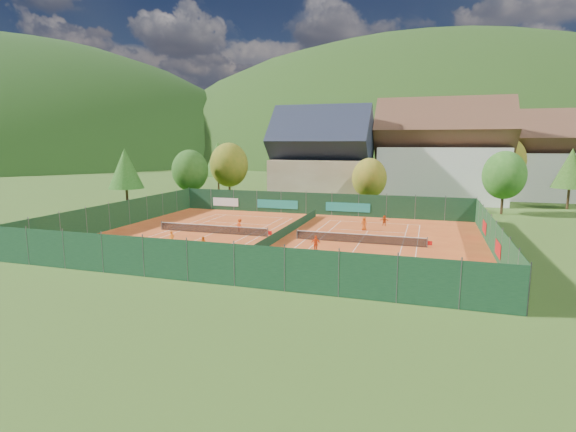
# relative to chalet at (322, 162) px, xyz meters

# --- Properties ---
(ground) EXTENTS (600.00, 600.00, 0.00)m
(ground) POSITION_rel_chalet_xyz_m (3.00, -30.00, -6.64)
(ground) COLOR #305019
(ground) RESTS_ON ground
(clay_pad) EXTENTS (40.00, 32.00, 0.01)m
(clay_pad) POSITION_rel_chalet_xyz_m (3.00, -30.00, -6.62)
(clay_pad) COLOR #BB481B
(clay_pad) RESTS_ON ground
(court_markings_left) EXTENTS (11.03, 23.83, 0.00)m
(court_markings_left) POSITION_rel_chalet_xyz_m (-5.00, -30.00, -6.61)
(court_markings_left) COLOR white
(court_markings_left) RESTS_ON ground
(court_markings_right) EXTENTS (11.03, 23.83, 0.00)m
(court_markings_right) POSITION_rel_chalet_xyz_m (11.00, -30.00, -6.61)
(court_markings_right) COLOR white
(court_markings_right) RESTS_ON ground
(tennis_net_left) EXTENTS (13.30, 0.10, 1.02)m
(tennis_net_left) POSITION_rel_chalet_xyz_m (-4.85, -30.00, -6.12)
(tennis_net_left) COLOR #59595B
(tennis_net_left) RESTS_ON ground
(tennis_net_right) EXTENTS (13.30, 0.10, 1.02)m
(tennis_net_right) POSITION_rel_chalet_xyz_m (11.15, -30.00, -6.12)
(tennis_net_right) COLOR #59595B
(tennis_net_right) RESTS_ON ground
(court_divider) EXTENTS (0.03, 28.80, 1.00)m
(court_divider) POSITION_rel_chalet_xyz_m (3.00, -30.00, -6.12)
(court_divider) COLOR #12331E
(court_divider) RESTS_ON ground
(fence_north) EXTENTS (40.00, 0.10, 3.00)m
(fence_north) POSITION_rel_chalet_xyz_m (2.54, -14.01, -5.16)
(fence_north) COLOR #12331D
(fence_north) RESTS_ON ground
(fence_south) EXTENTS (40.00, 0.04, 3.00)m
(fence_south) POSITION_rel_chalet_xyz_m (3.00, -46.00, -5.12)
(fence_south) COLOR #153B22
(fence_south) RESTS_ON ground
(fence_west) EXTENTS (0.04, 32.00, 3.00)m
(fence_west) POSITION_rel_chalet_xyz_m (-17.00, -30.00, -5.12)
(fence_west) COLOR #153B1D
(fence_west) RESTS_ON ground
(fence_east) EXTENTS (0.09, 32.00, 3.00)m
(fence_east) POSITION_rel_chalet_xyz_m (23.00, -29.95, -5.14)
(fence_east) COLOR #153A1C
(fence_east) RESTS_ON ground
(chalet) EXTENTS (16.20, 12.00, 16.00)m
(chalet) POSITION_rel_chalet_xyz_m (0.00, 0.00, 0.00)
(chalet) COLOR tan
(chalet) RESTS_ON ground
(hotel_block_a) EXTENTS (21.60, 11.00, 17.25)m
(hotel_block_a) POSITION_rel_chalet_xyz_m (19.00, 6.00, 0.76)
(hotel_block_a) COLOR silver
(hotel_block_a) RESTS_ON ground
(hotel_block_b) EXTENTS (17.28, 10.00, 15.50)m
(hotel_block_b) POSITION_rel_chalet_xyz_m (33.00, 14.00, -0.01)
(hotel_block_b) COLOR silver
(hotel_block_b) RESTS_ON ground
(tree_west_front) EXTENTS (5.72, 5.72, 8.69)m
(tree_west_front) POSITION_rel_chalet_xyz_m (-19.00, -10.00, -1.23)
(tree_west_front) COLOR #4C341B
(tree_west_front) RESTS_ON ground
(tree_west_mid) EXTENTS (6.44, 6.44, 9.78)m
(tree_west_mid) POSITION_rel_chalet_xyz_m (-15.00, -4.00, -0.56)
(tree_west_mid) COLOR #4B351B
(tree_west_mid) RESTS_ON ground
(tree_west_back) EXTENTS (5.60, 5.60, 10.00)m
(tree_west_back) POSITION_rel_chalet_xyz_m (-21.00, 4.00, 0.11)
(tree_west_back) COLOR #4C341B
(tree_west_back) RESTS_ON ground
(tree_center) EXTENTS (5.01, 5.01, 7.60)m
(tree_center) POSITION_rel_chalet_xyz_m (9.00, -8.00, -1.91)
(tree_center) COLOR #4B2F1A
(tree_center) RESTS_ON ground
(tree_east_front) EXTENTS (5.72, 5.72, 8.69)m
(tree_east_front) POSITION_rel_chalet_xyz_m (27.00, -6.00, -1.23)
(tree_east_front) COLOR #412C17
(tree_east_front) RESTS_ON ground
(tree_east_mid) EXTENTS (5.04, 5.04, 9.00)m
(tree_east_mid) POSITION_rel_chalet_xyz_m (37.00, 2.00, -0.56)
(tree_east_mid) COLOR #482F19
(tree_east_mid) RESTS_ON ground
(tree_west_side) EXTENTS (5.04, 5.04, 9.00)m
(tree_west_side) POSITION_rel_chalet_xyz_m (-25.00, -18.00, -0.56)
(tree_west_side) COLOR #442918
(tree_west_side) RESTS_ON ground
(tree_east_back) EXTENTS (7.15, 7.15, 10.86)m
(tree_east_back) POSITION_rel_chalet_xyz_m (29.00, 10.00, 0.12)
(tree_east_back) COLOR #4B351A
(tree_east_back) RESTS_ON ground
(mountain_backdrop) EXTENTS (820.00, 530.00, 242.00)m
(mountain_backdrop) POSITION_rel_chalet_xyz_m (31.54, 203.48, -46.26)
(mountain_backdrop) COLOR black
(mountain_backdrop) RESTS_ON ground
(ball_hopper) EXTENTS (0.34, 0.34, 0.80)m
(ball_hopper) POSITION_rel_chalet_xyz_m (14.27, -40.56, -6.07)
(ball_hopper) COLOR slate
(ball_hopper) RESTS_ON ground
(loose_ball_0) EXTENTS (0.07, 0.07, 0.07)m
(loose_ball_0) POSITION_rel_chalet_xyz_m (-5.21, -33.47, -6.59)
(loose_ball_0) COLOR #CCD833
(loose_ball_0) RESTS_ON ground
(loose_ball_1) EXTENTS (0.07, 0.07, 0.07)m
(loose_ball_1) POSITION_rel_chalet_xyz_m (9.42, -40.89, -6.59)
(loose_ball_1) COLOR #CCD833
(loose_ball_1) RESTS_ON ground
(loose_ball_2) EXTENTS (0.07, 0.07, 0.07)m
(loose_ball_2) POSITION_rel_chalet_xyz_m (6.82, -24.33, -6.59)
(loose_ball_2) COLOR #CCD833
(loose_ball_2) RESTS_ON ground
(player_left_near) EXTENTS (0.62, 0.46, 1.54)m
(player_left_near) POSITION_rel_chalet_xyz_m (-5.69, -37.06, -5.86)
(player_left_near) COLOR orange
(player_left_near) RESTS_ON ground
(player_left_mid) EXTENTS (0.62, 0.49, 1.27)m
(player_left_mid) POSITION_rel_chalet_xyz_m (-2.26, -37.22, -5.99)
(player_left_mid) COLOR orange
(player_left_mid) RESTS_ON ground
(player_left_far) EXTENTS (1.11, 0.95, 1.49)m
(player_left_far) POSITION_rel_chalet_xyz_m (-2.55, -28.29, -5.88)
(player_left_far) COLOR #F04E15
(player_left_far) RESTS_ON ground
(player_right_near) EXTENTS (0.98, 0.64, 1.55)m
(player_right_near) POSITION_rel_chalet_xyz_m (7.81, -34.97, -5.85)
(player_right_near) COLOR #F35015
(player_right_near) RESTS_ON ground
(player_right_far_a) EXTENTS (0.89, 0.80, 1.54)m
(player_right_far_a) POSITION_rel_chalet_xyz_m (10.51, -23.38, -5.86)
(player_right_far_a) COLOR #D75213
(player_right_far_a) RESTS_ON ground
(player_right_far_b) EXTENTS (1.19, 0.39, 1.29)m
(player_right_far_b) POSITION_rel_chalet_xyz_m (12.44, -19.94, -5.98)
(player_right_far_b) COLOR #D74E13
(player_right_far_b) RESTS_ON ground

